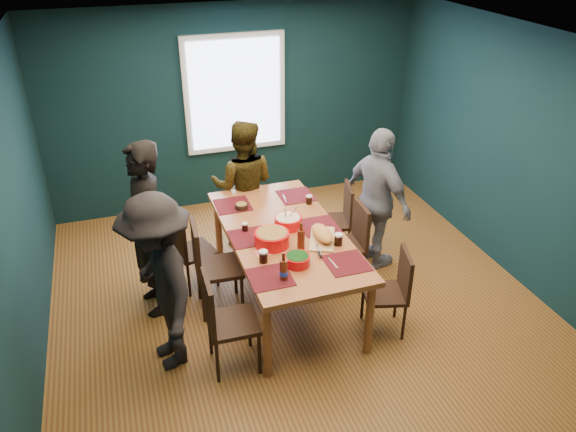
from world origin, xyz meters
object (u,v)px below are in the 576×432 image
chair_left_mid (208,261)px  bowl_dumpling (288,222)px  chair_left_far (187,247)px  bowl_salad (272,238)px  chair_right_far (340,215)px  person_near_left (160,284)px  chair_right_near (394,286)px  person_back (243,186)px  person_right (378,200)px  dining_table (285,238)px  chair_left_near (222,316)px  cutting_board (322,235)px  chair_right_mid (351,238)px  bowl_herbs (297,260)px  person_far_left (147,230)px

chair_left_mid → bowl_dumpling: (0.84, -0.01, 0.31)m
chair_left_far → bowl_salad: bowl_salad is taller
chair_right_far → person_near_left: size_ratio=0.53×
chair_right_near → bowl_salad: bearing=166.4°
person_back → person_right: person_right is taller
dining_table → chair_left_near: 1.14m
person_back → cutting_board: size_ratio=2.69×
chair_right_far → chair_right_mid: bearing=-86.6°
chair_left_near → bowl_herbs: size_ratio=4.17×
chair_right_far → bowl_herbs: size_ratio=3.85×
chair_left_mid → bowl_dumpling: size_ratio=3.65×
person_far_left → person_back: size_ratio=1.14×
person_near_left → chair_right_mid: bearing=98.6°
chair_left_far → chair_left_mid: chair_left_mid is taller
chair_right_far → person_right: size_ratio=0.54×
dining_table → chair_left_near: (-0.82, -0.77, -0.20)m
chair_left_near → cutting_board: size_ratio=1.62×
dining_table → bowl_dumpling: bearing=51.3°
person_far_left → chair_left_far: bearing=113.7°
person_far_left → person_right: 2.52m
chair_left_far → person_far_left: person_far_left is taller
chair_left_far → person_near_left: person_near_left is taller
chair_left_near → person_back: 2.13m
chair_left_mid → cutting_board: size_ratio=1.70×
bowl_dumpling → chair_right_mid: bearing=4.8°
person_right → bowl_herbs: (-1.28, -0.96, 0.06)m
bowl_dumpling → bowl_herbs: bowl_dumpling is taller
chair_right_near → person_right: person_right is taller
chair_left_near → cutting_board: 1.28m
chair_right_far → dining_table: bearing=-129.9°
chair_left_far → person_near_left: bearing=-125.9°
person_right → chair_right_mid: bearing=101.8°
chair_left_far → bowl_herbs: bearing=-70.7°
bowl_salad → chair_right_near: bearing=-28.8°
chair_left_mid → bowl_salad: 0.73m
person_back → chair_right_near: bearing=135.5°
chair_right_near → bowl_salad: (-1.04, 0.57, 0.40)m
chair_right_near → person_back: size_ratio=0.55×
chair_right_far → cutting_board: size_ratio=1.49×
dining_table → bowl_herbs: (-0.07, -0.60, 0.13)m
chair_left_far → person_right: size_ratio=0.53×
chair_right_mid → person_right: (0.40, 0.22, 0.29)m
chair_left_far → bowl_herbs: 1.49m
person_far_left → chair_right_far: bearing=92.0°
person_far_left → bowl_dumpling: (1.38, -0.24, -0.01)m
chair_left_mid → cutting_board: bearing=-15.1°
dining_table → chair_right_mid: chair_right_mid is taller
chair_right_far → person_back: size_ratio=0.56×
person_right → bowl_salad: size_ratio=4.91×
chair_right_far → person_near_left: person_near_left is taller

